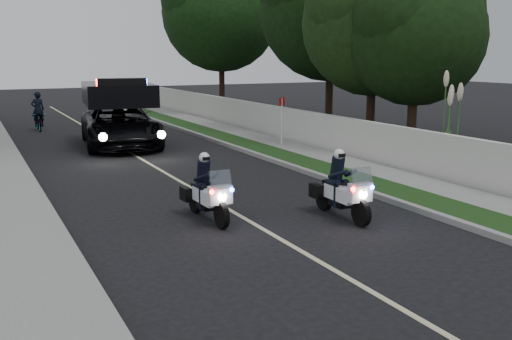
{
  "coord_description": "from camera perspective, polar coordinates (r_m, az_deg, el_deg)",
  "views": [
    {
      "loc": [
        -5.75,
        -11.37,
        3.84
      ],
      "look_at": [
        0.65,
        1.62,
        1.0
      ],
      "focal_mm": 41.58,
      "sensor_mm": 36.0,
      "label": 1
    }
  ],
  "objects": [
    {
      "name": "lane_marking",
      "position": [
        22.46,
        -10.99,
        1.05
      ],
      "size": [
        0.12,
        50.0,
        0.01
      ],
      "primitive_type": "cube",
      "color": "#BFB78C",
      "rests_on": "ground"
    },
    {
      "name": "sidewalk_right",
      "position": [
        24.73,
        2.76,
        2.33
      ],
      "size": [
        1.4,
        60.0,
        0.16
      ],
      "primitive_type": "cube",
      "color": "gray",
      "rests_on": "ground"
    },
    {
      "name": "police_moto_left",
      "position": [
        14.07,
        -4.68,
        -4.78
      ],
      "size": [
        0.72,
        1.9,
        1.6
      ],
      "primitive_type": null,
      "rotation": [
        0.0,
        0.0,
        0.03
      ],
      "color": "white",
      "rests_on": "ground"
    },
    {
      "name": "tree_right_c",
      "position": [
        29.71,
        6.96,
        3.58
      ],
      "size": [
        8.52,
        8.52,
        11.66
      ],
      "primitive_type": null,
      "rotation": [
        0.0,
        0.0,
        0.25
      ],
      "color": "black",
      "rests_on": "ground"
    },
    {
      "name": "tree_right_b",
      "position": [
        25.55,
        10.84,
        2.25
      ],
      "size": [
        7.31,
        7.31,
        9.82
      ],
      "primitive_type": null,
      "rotation": [
        0.0,
        0.0,
        -0.29
      ],
      "color": "#1D3913",
      "rests_on": "ground"
    },
    {
      "name": "curb_left",
      "position": [
        21.76,
        -21.45,
        0.35
      ],
      "size": [
        0.2,
        60.0,
        0.15
      ],
      "primitive_type": "cube",
      "color": "gray",
      "rests_on": "ground"
    },
    {
      "name": "cyclist",
      "position": [
        32.26,
        -20.12,
        3.58
      ],
      "size": [
        0.69,
        0.51,
        1.78
      ],
      "primitive_type": "imported",
      "rotation": [
        0.0,
        0.0,
        3.27
      ],
      "color": "black",
      "rests_on": "ground"
    },
    {
      "name": "sign_post",
      "position": [
        24.76,
        2.47,
        2.16
      ],
      "size": [
        0.43,
        0.43,
        2.15
      ],
      "primitive_type": null,
      "rotation": [
        0.0,
        0.0,
        0.35
      ],
      "color": "#9F230B",
      "rests_on": "ground"
    },
    {
      "name": "pampas_far",
      "position": [
        19.49,
        17.74,
        -0.8
      ],
      "size": [
        1.66,
        1.66,
        3.73
      ],
      "primitive_type": null,
      "rotation": [
        0.0,
        0.0,
        0.33
      ],
      "color": "#C3B696",
      "rests_on": "ground"
    },
    {
      "name": "tree_right_d",
      "position": [
        39.09,
        -3.27,
        5.43
      ],
      "size": [
        8.93,
        8.93,
        12.53
      ],
      "primitive_type": null,
      "rotation": [
        0.0,
        0.0,
        -0.21
      ],
      "color": "#193B13",
      "rests_on": "ground"
    },
    {
      "name": "ground",
      "position": [
        13.31,
        0.59,
        -5.67
      ],
      "size": [
        120.0,
        120.0,
        0.0
      ],
      "primitive_type": "plane",
      "color": "black",
      "rests_on": "ground"
    },
    {
      "name": "police_suv",
      "position": [
        25.76,
        -12.83,
        2.24
      ],
      "size": [
        3.75,
        6.72,
        3.11
      ],
      "primitive_type": "imported",
      "rotation": [
        0.0,
        0.0,
        -0.13
      ],
      "color": "black",
      "rests_on": "ground"
    },
    {
      "name": "bicycle",
      "position": [
        32.26,
        -20.12,
        3.58
      ],
      "size": [
        0.6,
        1.7,
        0.89
      ],
      "primitive_type": "imported",
      "rotation": [
        0.0,
        0.0,
        -0.0
      ],
      "color": "black",
      "rests_on": "ground"
    },
    {
      "name": "curb_right",
      "position": [
        23.83,
        -1.45,
        2.0
      ],
      "size": [
        0.2,
        60.0,
        0.15
      ],
      "primitive_type": "cube",
      "color": "gray",
      "rests_on": "ground"
    },
    {
      "name": "property_wall",
      "position": [
        25.13,
        4.78,
        3.99
      ],
      "size": [
        0.22,
        60.0,
        1.5
      ],
      "primitive_type": "cube",
      "color": "beige",
      "rests_on": "ground"
    },
    {
      "name": "grass_verge",
      "position": [
        24.13,
        0.06,
        2.12
      ],
      "size": [
        1.2,
        60.0,
        0.16
      ],
      "primitive_type": "cube",
      "color": "#193814",
      "rests_on": "ground"
    },
    {
      "name": "tree_right_a",
      "position": [
        23.93,
        14.59,
        1.5
      ],
      "size": [
        6.94,
        6.94,
        8.73
      ],
      "primitive_type": null,
      "rotation": [
        0.0,
        0.0,
        -0.43
      ],
      "color": "black",
      "rests_on": "ground"
    },
    {
      "name": "police_moto_right",
      "position": [
        14.35,
        8.15,
        -4.54
      ],
      "size": [
        0.72,
        1.95,
        1.65
      ],
      "primitive_type": null,
      "rotation": [
        0.0,
        0.0,
        -0.02
      ],
      "color": "white",
      "rests_on": "ground"
    }
  ]
}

